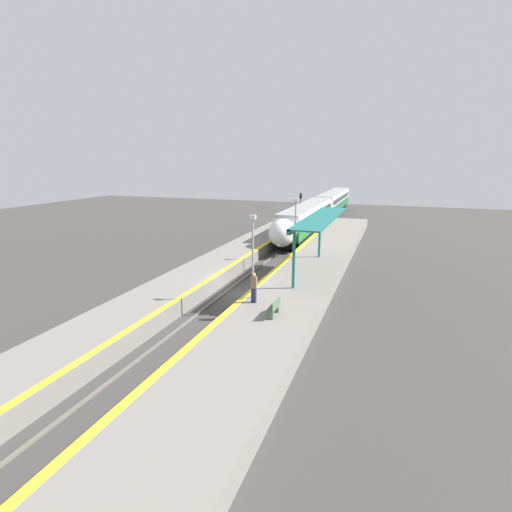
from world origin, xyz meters
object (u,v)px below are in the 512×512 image
object	(u,v)px
train	(321,209)
railway_signal	(300,207)
person_waiting	(254,287)
lamppost_mid	(295,224)
platform_bench	(274,308)
lamppost_near	(253,251)

from	to	relation	value
train	railway_signal	size ratio (longest dim) A/B	9.08
railway_signal	person_waiting	bearing A→B (deg)	-81.61
person_waiting	lamppost_mid	xyz separation A→B (m)	(-0.32, 11.06, 1.95)
train	lamppost_mid	world-z (taller)	lamppost_mid
train	person_waiting	world-z (taller)	train
person_waiting	platform_bench	bearing A→B (deg)	-42.74
person_waiting	lamppost_near	xyz separation A→B (m)	(-0.32, 0.73, 1.95)
platform_bench	person_waiting	bearing A→B (deg)	137.26
person_waiting	lamppost_near	world-z (taller)	lamppost_near
railway_signal	platform_bench	bearing A→B (deg)	-79.10
platform_bench	person_waiting	xyz separation A→B (m)	(-1.71, 1.58, 0.48)
train	railway_signal	distance (m)	4.70
lamppost_near	train	bearing A→B (deg)	93.85
train	platform_bench	xyz separation A→B (m)	(4.37, -37.07, -0.71)
railway_signal	lamppost_near	distance (m)	30.86
person_waiting	railway_signal	xyz separation A→B (m)	(-4.61, 31.27, 0.91)
person_waiting	lamppost_mid	world-z (taller)	lamppost_mid
lamppost_near	lamppost_mid	size ratio (longest dim) A/B	1.00
train	lamppost_mid	xyz separation A→B (m)	(2.34, -24.43, 1.72)
person_waiting	lamppost_near	bearing A→B (deg)	113.46
railway_signal	lamppost_mid	size ratio (longest dim) A/B	0.95
railway_signal	lamppost_near	bearing A→B (deg)	-82.00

